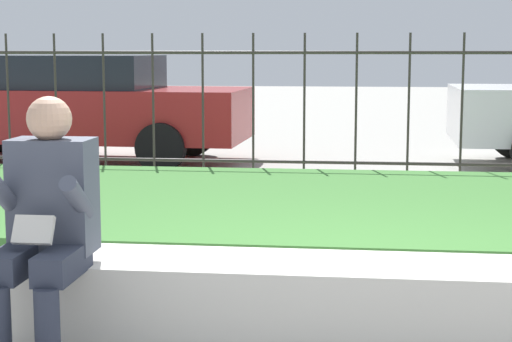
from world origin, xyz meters
TOP-DOWN VIEW (x-y plane):
  - stone_bench at (-0.31, 0.00)m, footprint 2.67×0.54m
  - person_seated_reader at (-1.40, -0.30)m, footprint 0.42×0.73m
  - grass_berm at (0.00, 2.29)m, footprint 9.67×3.17m
  - iron_fence at (-0.00, 4.47)m, footprint 7.67×0.03m
  - car_parked_left at (-3.68, 6.67)m, footprint 4.54×1.98m

SIDE VIEW (x-z plane):
  - grass_berm at x=0.00m, z-range 0.00..0.33m
  - stone_bench at x=-0.31m, z-range -0.02..0.40m
  - person_seated_reader at x=-1.40m, z-range 0.05..1.27m
  - car_parked_left at x=-3.68m, z-range 0.05..1.41m
  - iron_fence at x=0.00m, z-range 0.04..1.64m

